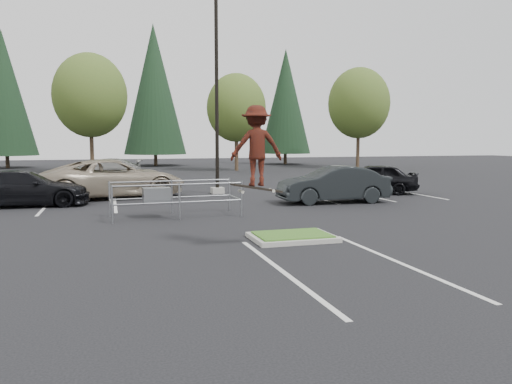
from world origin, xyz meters
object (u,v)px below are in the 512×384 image
object	(u,v)px
decid_c	(236,110)
car_r_charc	(333,184)
light_pole	(217,102)
decid_d	(359,105)
car_far_silver	(104,170)
car_l_tan	(114,179)
conif_c	(286,101)
decid_b	(90,98)
cart_corral	(161,195)
conif_b	(154,89)
car_l_black	(25,188)
conif_a	(4,93)
skateboarder	(257,146)
car_r_black	(373,178)

from	to	relation	value
decid_c	car_r_charc	bearing A→B (deg)	-93.74
light_pole	decid_d	size ratio (longest dim) A/B	1.07
decid_c	car_far_silver	bearing A→B (deg)	-144.52
car_far_silver	car_l_tan	bearing A→B (deg)	10.53
light_pole	conif_c	size ratio (longest dim) A/B	0.81
decid_b	car_l_tan	xyz separation A→B (m)	(1.51, -19.03, -5.15)
light_pole	car_l_tan	world-z (taller)	light_pole
car_far_silver	decid_c	bearing A→B (deg)	133.28
conif_c	car_r_charc	size ratio (longest dim) A/B	2.64
cart_corral	car_l_tan	distance (m)	6.77
conif_b	car_l_black	distance (m)	32.86
decid_b	cart_corral	world-z (taller)	decid_b
car_l_black	car_r_charc	world-z (taller)	car_r_charc
decid_d	conif_a	world-z (taller)	conif_a
conif_c	skateboarder	distance (m)	43.16
car_r_black	decid_c	bearing A→B (deg)	-150.42
light_pole	decid_c	bearing A→B (deg)	72.89
conif_c	car_r_charc	xyz separation A→B (m)	(-9.50, -32.50, -6.07)
conif_b	car_r_black	world-z (taller)	conif_b
conif_b	car_l_tan	bearing A→B (deg)	-98.82
conif_c	car_far_silver	distance (m)	26.55
decid_d	car_r_black	world-z (taller)	decid_d
car_l_tan	car_r_charc	world-z (taller)	car_l_tan
decid_c	decid_b	bearing A→B (deg)	176.66
decid_d	decid_b	bearing A→B (deg)	179.52
conif_b	car_far_silver	distance (m)	20.44
conif_b	car_r_charc	size ratio (longest dim) A/B	3.06
skateboarder	conif_c	bearing A→B (deg)	-104.93
conif_a	car_far_silver	size ratio (longest dim) A/B	2.60
car_r_charc	car_r_black	world-z (taller)	car_r_charc
cart_corral	car_r_black	xyz separation A→B (m)	(11.00, 4.91, -0.03)
decid_b	car_l_black	bearing A→B (deg)	-95.39
light_pole	car_far_silver	distance (m)	12.04
conif_b	light_pole	bearing A→B (deg)	-88.99
cart_corral	car_far_silver	size ratio (longest dim) A/B	0.90
cart_corral	car_r_black	world-z (taller)	car_r_black
conif_a	decid_d	bearing A→B (deg)	-16.81
decid_b	conif_c	bearing A→B (deg)	24.14
light_pole	car_r_black	distance (m)	8.69
light_pole	conif_a	world-z (taller)	conif_a
light_pole	cart_corral	world-z (taller)	light_pole
conif_a	car_l_black	distance (m)	31.79
decid_d	cart_corral	world-z (taller)	decid_d
car_l_black	decid_b	bearing A→B (deg)	-4.12
conif_b	cart_corral	size ratio (longest dim) A/B	3.24
cart_corral	decid_c	bearing A→B (deg)	67.45
decid_b	decid_d	world-z (taller)	decid_b
light_pole	cart_corral	bearing A→B (deg)	-116.22
conif_c	decid_b	bearing A→B (deg)	-155.86
car_l_black	car_r_black	size ratio (longest dim) A/B	1.13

